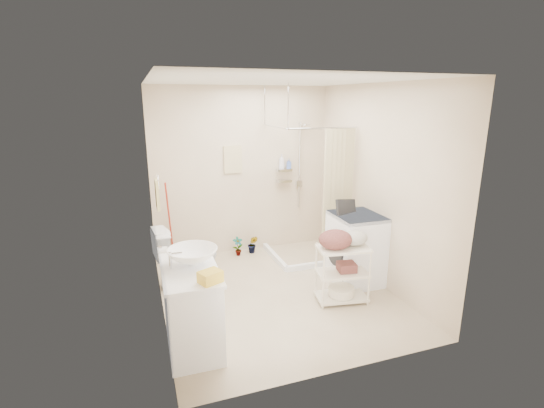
{
  "coord_description": "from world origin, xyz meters",
  "views": [
    {
      "loc": [
        -1.55,
        -4.3,
        2.4
      ],
      "look_at": [
        0.03,
        0.25,
        1.11
      ],
      "focal_mm": 26.0,
      "sensor_mm": 36.0,
      "label": 1
    }
  ],
  "objects_px": {
    "toilet": "(186,256)",
    "laundry_rack": "(342,269)",
    "vanity": "(192,308)",
    "washing_machine": "(357,248)"
  },
  "relations": [
    {
      "from": "toilet",
      "to": "laundry_rack",
      "type": "xyz_separation_m",
      "value": [
        1.73,
        -1.04,
        0.01
      ]
    },
    {
      "from": "vanity",
      "to": "washing_machine",
      "type": "xyz_separation_m",
      "value": [
        2.3,
        0.74,
        0.06
      ]
    },
    {
      "from": "toilet",
      "to": "laundry_rack",
      "type": "distance_m",
      "value": 2.02
    },
    {
      "from": "toilet",
      "to": "vanity",
      "type": "bearing_deg",
      "value": 169.27
    },
    {
      "from": "toilet",
      "to": "washing_machine",
      "type": "relative_size",
      "value": 0.87
    },
    {
      "from": "vanity",
      "to": "toilet",
      "type": "xyz_separation_m",
      "value": [
        0.12,
        1.36,
        -0.01
      ]
    },
    {
      "from": "washing_machine",
      "to": "toilet",
      "type": "bearing_deg",
      "value": 165.23
    },
    {
      "from": "toilet",
      "to": "laundry_rack",
      "type": "height_order",
      "value": "laundry_rack"
    },
    {
      "from": "vanity",
      "to": "laundry_rack",
      "type": "bearing_deg",
      "value": 10.7
    },
    {
      "from": "laundry_rack",
      "to": "vanity",
      "type": "bearing_deg",
      "value": -160.78
    }
  ]
}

